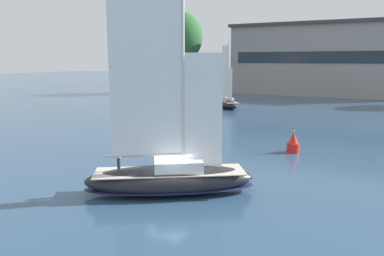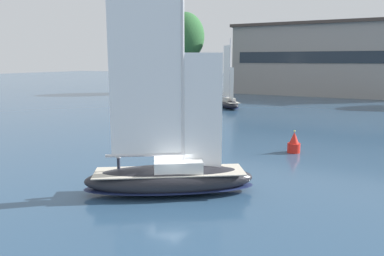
# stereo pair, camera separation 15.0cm
# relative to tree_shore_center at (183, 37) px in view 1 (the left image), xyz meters

# --- Properties ---
(ground_plane) EXTENTS (400.00, 400.00, 0.00)m
(ground_plane) POSITION_rel_tree_shore_center_xyz_m (34.90, -65.13, -14.06)
(ground_plane) COLOR #2D4C6B
(waterfront_building) EXTENTS (40.79, 18.49, 16.85)m
(waterfront_building) POSITION_rel_tree_shore_center_xyz_m (31.25, 12.12, -5.59)
(waterfront_building) COLOR gray
(waterfront_building) RESTS_ON ground
(tree_shore_center) EXTENTS (9.75, 9.75, 20.08)m
(tree_shore_center) POSITION_rel_tree_shore_center_xyz_m (0.00, 0.00, 0.00)
(tree_shore_center) COLOR brown
(tree_shore_center) RESTS_ON ground
(sailboat_main) EXTENTS (10.60, 8.38, 14.71)m
(sailboat_main) POSITION_rel_tree_shore_center_xyz_m (34.92, -65.12, -12.90)
(sailboat_main) COLOR #232328
(sailboat_main) RESTS_ON ground
(sailboat_moored_mid_channel) EXTENTS (7.51, 8.10, 11.88)m
(sailboat_moored_mid_channel) POSITION_rel_tree_shore_center_xyz_m (21.58, -23.36, -13.10)
(sailboat_moored_mid_channel) COLOR #232328
(sailboat_moored_mid_channel) RESTS_ON ground
(channel_buoy) EXTENTS (1.15, 1.15, 2.07)m
(channel_buoy) POSITION_rel_tree_shore_center_xyz_m (39.39, -50.81, -13.23)
(channel_buoy) COLOR red
(channel_buoy) RESTS_ON ground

